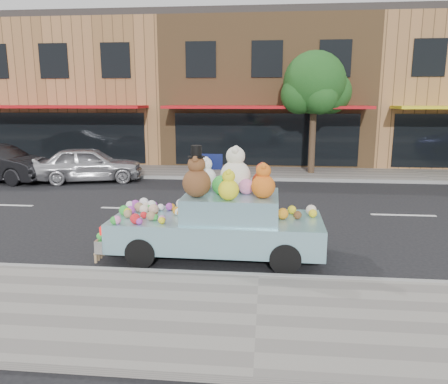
# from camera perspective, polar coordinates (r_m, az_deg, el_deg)

# --- Properties ---
(ground) EXTENTS (120.00, 120.00, 0.00)m
(ground) POSITION_cam_1_polar(r_m,az_deg,el_deg) (12.88, 5.05, -2.58)
(ground) COLOR black
(ground) RESTS_ON ground
(near_sidewalk) EXTENTS (60.00, 3.00, 0.12)m
(near_sidewalk) POSITION_cam_1_polar(r_m,az_deg,el_deg) (6.76, 4.27, -16.07)
(near_sidewalk) COLOR gray
(near_sidewalk) RESTS_ON ground
(far_sidewalk) EXTENTS (60.00, 3.00, 0.12)m
(far_sidewalk) POSITION_cam_1_polar(r_m,az_deg,el_deg) (19.23, 5.32, 2.47)
(far_sidewalk) COLOR gray
(far_sidewalk) RESTS_ON ground
(near_kerb) EXTENTS (60.00, 0.12, 0.13)m
(near_kerb) POSITION_cam_1_polar(r_m,az_deg,el_deg) (8.11, 4.56, -11.05)
(near_kerb) COLOR gray
(near_kerb) RESTS_ON ground
(far_kerb) EXTENTS (60.00, 0.12, 0.13)m
(far_kerb) POSITION_cam_1_polar(r_m,az_deg,el_deg) (17.75, 5.28, 1.68)
(far_kerb) COLOR gray
(far_kerb) RESTS_ON ground
(storefront_left) EXTENTS (10.00, 9.80, 7.30)m
(storefront_left) POSITION_cam_1_polar(r_m,az_deg,el_deg) (26.45, -17.16, 12.39)
(storefront_left) COLOR #A27044
(storefront_left) RESTS_ON ground
(storefront_mid) EXTENTS (10.00, 9.80, 7.30)m
(storefront_mid) POSITION_cam_1_polar(r_m,az_deg,el_deg) (24.44, 5.61, 12.93)
(storefront_mid) COLOR olive
(storefront_mid) RESTS_ON ground
(street_tree) EXTENTS (3.00, 2.70, 5.22)m
(street_tree) POSITION_cam_1_polar(r_m,az_deg,el_deg) (19.12, 11.79, 13.15)
(street_tree) COLOR #38281C
(street_tree) RESTS_ON ground
(car_silver) EXTENTS (4.42, 2.70, 1.41)m
(car_silver) POSITION_cam_1_polar(r_m,az_deg,el_deg) (18.22, -17.21, 3.49)
(car_silver) COLOR #BDBCC1
(car_silver) RESTS_ON ground
(art_car) EXTENTS (4.51, 1.82, 2.37)m
(art_car) POSITION_cam_1_polar(r_m,az_deg,el_deg) (9.04, -0.79, -3.48)
(art_car) COLOR black
(art_car) RESTS_ON ground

